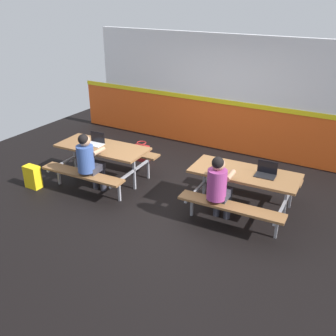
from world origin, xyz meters
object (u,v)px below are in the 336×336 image
Objects in this scene: backpack_dark at (33,177)px; tote_bag_bright at (142,153)px; picnic_table_right at (244,181)px; student_further at (218,185)px; picnic_table_left at (103,154)px; laptop_dark at (266,173)px; student_nearer at (89,159)px; laptop_silver at (96,142)px.

backpack_dark reaches higher than tote_bag_bright.
student_further is at bearing -110.78° from picnic_table_right.
student_further reaches higher than tote_bag_bright.
laptop_dark is at bearing 6.05° from picnic_table_left.
picnic_table_right is 2.72m from student_nearer.
tote_bag_bright is (-2.65, 0.94, -0.38)m from picnic_table_right.
picnic_table_right is 3.92m from backpack_dark.
student_nearer reaches higher than picnic_table_left.
picnic_table_right is at bearing 17.02° from backpack_dark.
picnic_table_right is 2.84m from tote_bag_bright.
laptop_dark is (0.54, 0.62, 0.08)m from student_further.
student_further is 3.66× the size of laptop_dark.
backpack_dark is (-3.73, -1.14, -0.36)m from picnic_table_right.
laptop_dark reaches higher than picnic_table_right.
picnic_table_left is at bearing -173.95° from laptop_dark.
picnic_table_right is 4.06× the size of backpack_dark.
picnic_table_left is at bearing -9.61° from laptop_silver.
student_further is at bearing 6.13° from student_nearer.
picnic_table_left reaches higher than tote_bag_bright.
student_further is (2.51, -0.30, 0.13)m from picnic_table_left.
picnic_table_left is 2.74m from picnic_table_right.
picnic_table_right is 1.48× the size of student_further.
student_further is at bearing -31.70° from tote_bag_bright.
laptop_silver is (-0.17, 0.03, 0.21)m from picnic_table_left.
picnic_table_left reaches higher than backpack_dark.
student_further is at bearing -6.91° from laptop_silver.
student_nearer reaches higher than tote_bag_bright.
picnic_table_left is 1.48× the size of student_nearer.
laptop_dark is (3.23, 0.29, 0.00)m from laptop_silver.
student_nearer is 1.00× the size of student_further.
tote_bag_bright is (0.08, 1.21, -0.38)m from picnic_table_left.
picnic_table_left is 5.42× the size of laptop_dark.
picnic_table_right reaches higher than tote_bag_bright.
picnic_table_left is 1.48× the size of student_further.
tote_bag_bright is at bearing 91.97° from student_nearer.
laptop_dark is at bearing 5.21° from laptop_silver.
student_nearer is at bearing -75.97° from picnic_table_left.
tote_bag_bright is at bearing 86.34° from picnic_table_left.
backpack_dark is at bearing -132.75° from laptop_silver.
tote_bag_bright is at bearing 148.30° from student_further.
picnic_table_left is 3.08m from laptop_dark.
laptop_dark is 0.75× the size of backpack_dark.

